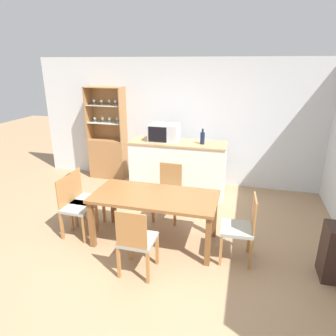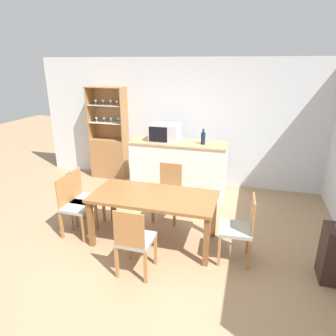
{
  "view_description": "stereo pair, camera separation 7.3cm",
  "coord_description": "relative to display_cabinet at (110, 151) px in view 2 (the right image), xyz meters",
  "views": [
    {
      "loc": [
        1.05,
        -3.38,
        2.45
      ],
      "look_at": [
        -0.12,
        1.06,
        0.82
      ],
      "focal_mm": 32.0,
      "sensor_mm": 36.0,
      "label": 1
    },
    {
      "loc": [
        1.12,
        -3.36,
        2.45
      ],
      "look_at": [
        -0.12,
        1.06,
        0.82
      ],
      "focal_mm": 32.0,
      "sensor_mm": 36.0,
      "label": 2
    }
  ],
  "objects": [
    {
      "name": "ground_plane",
      "position": [
        1.85,
        -2.43,
        -0.58
      ],
      "size": [
        18.0,
        18.0,
        0.0
      ],
      "primitive_type": "plane",
      "color": "#A37F5B"
    },
    {
      "name": "wall_back",
      "position": [
        1.85,
        0.2,
        0.69
      ],
      "size": [
        6.8,
        0.06,
        2.55
      ],
      "color": "silver",
      "rests_on": "ground_plane"
    },
    {
      "name": "kitchen_counter",
      "position": [
        1.69,
        -0.51,
        -0.06
      ],
      "size": [
        1.82,
        0.6,
        1.04
      ],
      "color": "white",
      "rests_on": "ground_plane"
    },
    {
      "name": "display_cabinet",
      "position": [
        0.0,
        0.0,
        0.0
      ],
      "size": [
        0.8,
        0.37,
        1.97
      ],
      "color": "#A37042",
      "rests_on": "ground_plane"
    },
    {
      "name": "dining_table",
      "position": [
        1.76,
        -2.23,
        0.05
      ],
      "size": [
        1.72,
        0.82,
        0.72
      ],
      "color": "brown",
      "rests_on": "ground_plane"
    },
    {
      "name": "dining_chair_side_left_near",
      "position": [
        0.58,
        -2.35,
        -0.13
      ],
      "size": [
        0.41,
        0.41,
        0.9
      ],
      "rotation": [
        0.0,
        0.0,
        -1.6
      ],
      "color": "#999E93",
      "rests_on": "ground_plane"
    },
    {
      "name": "dining_chair_side_left_far",
      "position": [
        0.58,
        -2.1,
        -0.13
      ],
      "size": [
        0.41,
        0.41,
        0.9
      ],
      "rotation": [
        0.0,
        0.0,
        -1.59
      ],
      "color": "#999E93",
      "rests_on": "ground_plane"
    },
    {
      "name": "dining_chair_head_near",
      "position": [
        1.76,
        -2.95,
        -0.13
      ],
      "size": [
        0.41,
        0.41,
        0.9
      ],
      "rotation": [
        0.0,
        0.0,
        -0.01
      ],
      "color": "#999E93",
      "rests_on": "ground_plane"
    },
    {
      "name": "dining_chair_side_right_near",
      "position": [
        2.94,
        -2.35,
        -0.13
      ],
      "size": [
        0.43,
        0.43,
        0.9
      ],
      "rotation": [
        0.0,
        0.0,
        1.63
      ],
      "color": "#999E93",
      "rests_on": "ground_plane"
    },
    {
      "name": "dining_chair_head_far",
      "position": [
        1.76,
        -1.5,
        -0.13
      ],
      "size": [
        0.42,
        0.42,
        0.9
      ],
      "rotation": [
        0.0,
        0.0,
        3.1
      ],
      "color": "#999E93",
      "rests_on": "ground_plane"
    },
    {
      "name": "microwave",
      "position": [
        1.42,
        -0.49,
        0.62
      ],
      "size": [
        0.54,
        0.4,
        0.32
      ],
      "color": "#B7BABF",
      "rests_on": "kitchen_counter"
    },
    {
      "name": "wine_bottle",
      "position": [
        2.15,
        -0.55,
        0.57
      ],
      "size": [
        0.08,
        0.08,
        0.28
      ],
      "color": "#141E38",
      "rests_on": "kitchen_counter"
    }
  ]
}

